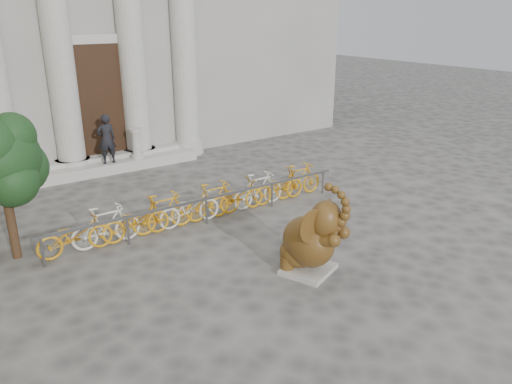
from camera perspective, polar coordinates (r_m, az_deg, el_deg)
ground at (r=10.35m, az=2.11°, el=-10.34°), size 80.00×80.00×0.00m
entrance_steps at (r=18.08m, az=-16.13°, el=3.02°), size 6.00×1.20×0.36m
elephant_statue at (r=10.46m, az=6.28°, el=-5.46°), size 1.39×1.63×2.05m
bike_rack at (r=13.08m, az=-6.30°, el=-1.29°), size 8.46×0.53×1.00m
tree at (r=11.76m, az=-27.07°, el=3.30°), size 1.89×1.72×3.27m
pedestrian at (r=17.44m, az=-16.72°, el=5.82°), size 0.62×0.42×1.67m
balustrade_post at (r=17.90m, az=-13.50°, el=5.30°), size 0.43×0.43×1.05m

